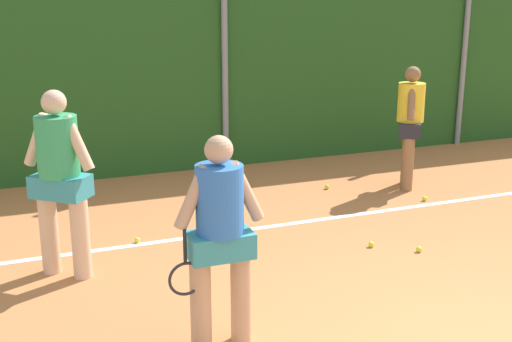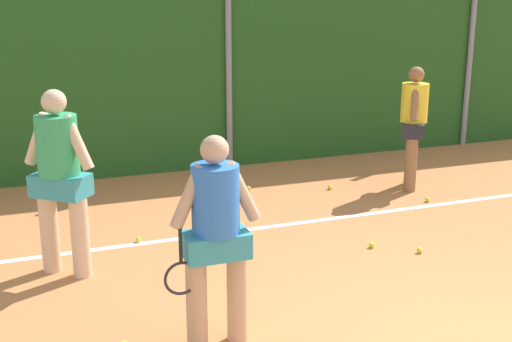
# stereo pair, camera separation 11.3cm
# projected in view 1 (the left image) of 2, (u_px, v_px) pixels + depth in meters

# --- Properties ---
(ground_plane) EXTENTS (25.23, 25.23, 0.00)m
(ground_plane) POSITION_uv_depth(u_px,v_px,m) (361.00, 268.00, 6.95)
(ground_plane) COLOR #C67542
(hedge_fence_backdrop) EXTENTS (15.96, 0.25, 3.22)m
(hedge_fence_backdrop) POSITION_uv_depth(u_px,v_px,m) (221.00, 68.00, 10.59)
(hedge_fence_backdrop) COLOR #23511E
(hedge_fence_backdrop) RESTS_ON ground_plane
(fence_post_center) EXTENTS (0.10, 0.10, 3.46)m
(fence_post_center) POSITION_uv_depth(u_px,v_px,m) (225.00, 61.00, 10.40)
(fence_post_center) COLOR gray
(fence_post_center) RESTS_ON ground_plane
(fence_post_right) EXTENTS (0.10, 0.10, 3.46)m
(fence_post_right) POSITION_uv_depth(u_px,v_px,m) (464.00, 51.00, 12.02)
(fence_post_right) COLOR gray
(fence_post_right) RESTS_ON ground_plane
(court_baseline_paint) EXTENTS (11.66, 0.10, 0.01)m
(court_baseline_paint) POSITION_uv_depth(u_px,v_px,m) (300.00, 222.00, 8.30)
(court_baseline_paint) COLOR white
(court_baseline_paint) RESTS_ON ground_plane
(player_foreground_near) EXTENTS (0.81, 0.38, 1.77)m
(player_foreground_near) POSITION_uv_depth(u_px,v_px,m) (220.00, 232.00, 5.21)
(player_foreground_near) COLOR tan
(player_foreground_near) RESTS_ON ground_plane
(player_midcourt) EXTENTS (0.64, 0.61, 1.91)m
(player_midcourt) POSITION_uv_depth(u_px,v_px,m) (60.00, 174.00, 6.52)
(player_midcourt) COLOR beige
(player_midcourt) RESTS_ON ground_plane
(player_backcourt_far) EXTENTS (0.54, 0.64, 1.78)m
(player_backcourt_far) POSITION_uv_depth(u_px,v_px,m) (410.00, 120.00, 9.53)
(player_backcourt_far) COLOR #8C603D
(player_backcourt_far) RESTS_ON ground_plane
(tennis_ball_0) EXTENTS (0.07, 0.07, 0.07)m
(tennis_ball_0) POSITION_uv_depth(u_px,v_px,m) (327.00, 187.00, 9.68)
(tennis_ball_0) COLOR #CCDB33
(tennis_ball_0) RESTS_ON ground_plane
(tennis_ball_1) EXTENTS (0.07, 0.07, 0.07)m
(tennis_ball_1) POSITION_uv_depth(u_px,v_px,m) (371.00, 244.00, 7.51)
(tennis_ball_1) COLOR #CCDB33
(tennis_ball_1) RESTS_ON ground_plane
(tennis_ball_2) EXTENTS (0.07, 0.07, 0.07)m
(tennis_ball_2) POSITION_uv_depth(u_px,v_px,m) (137.00, 240.00, 7.63)
(tennis_ball_2) COLOR #CCDB33
(tennis_ball_2) RESTS_ON ground_plane
(tennis_ball_4) EXTENTS (0.07, 0.07, 0.07)m
(tennis_ball_4) POSITION_uv_depth(u_px,v_px,m) (246.00, 188.00, 9.61)
(tennis_ball_4) COLOR #CCDB33
(tennis_ball_4) RESTS_ON ground_plane
(tennis_ball_5) EXTENTS (0.07, 0.07, 0.07)m
(tennis_ball_5) POSITION_uv_depth(u_px,v_px,m) (233.00, 234.00, 7.82)
(tennis_ball_5) COLOR #CCDB33
(tennis_ball_5) RESTS_ON ground_plane
(tennis_ball_7) EXTENTS (0.07, 0.07, 0.07)m
(tennis_ball_7) POSITION_uv_depth(u_px,v_px,m) (419.00, 249.00, 7.37)
(tennis_ball_7) COLOR #CCDB33
(tennis_ball_7) RESTS_ON ground_plane
(tennis_ball_9) EXTENTS (0.07, 0.07, 0.07)m
(tennis_ball_9) POSITION_uv_depth(u_px,v_px,m) (425.00, 199.00, 9.14)
(tennis_ball_9) COLOR #CCDB33
(tennis_ball_9) RESTS_ON ground_plane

